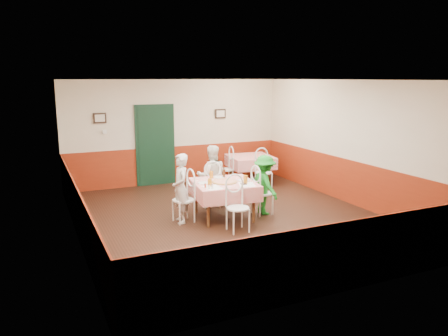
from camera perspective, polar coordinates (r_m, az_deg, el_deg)
name	(u,v)px	position (r m, az deg, el deg)	size (l,w,h in m)	color
floor	(230,218)	(9.07, 0.84, -6.54)	(7.00, 7.00, 0.00)	black
ceiling	(231,80)	(8.62, 0.89, 11.44)	(7.00, 7.00, 0.00)	white
back_wall	(176,132)	(11.96, -6.30, 4.73)	(6.00, 0.10, 2.80)	beige
front_wall	(346,192)	(5.83, 15.66, -3.05)	(6.00, 0.10, 2.80)	beige
left_wall	(73,163)	(7.96, -19.10, 0.63)	(0.10, 7.00, 2.80)	beige
right_wall	(350,142)	(10.36, 16.09, 3.26)	(0.10, 7.00, 2.80)	beige
wainscot_back	(177,164)	(12.09, -6.18, 0.48)	(6.00, 0.03, 1.00)	maroon
wainscot_front	(342,257)	(6.12, 15.10, -11.19)	(6.00, 0.03, 1.00)	maroon
wainscot_left	(78,213)	(8.17, -18.57, -5.57)	(0.03, 7.00, 1.00)	maroon
wainscot_right	(347,181)	(10.51, 15.75, -1.60)	(0.03, 7.00, 1.00)	maroon
door	(155,146)	(11.79, -8.96, 2.84)	(0.96, 0.06, 2.10)	black
picture_left	(100,118)	(11.41, -15.92, 6.29)	(0.32, 0.03, 0.26)	black
picture_right	(220,114)	(12.33, -0.48, 7.11)	(0.32, 0.03, 0.26)	black
thermostat	(105,132)	(11.46, -15.32, 4.58)	(0.10, 0.03, 0.10)	white
main_table	(224,200)	(8.98, 0.00, -4.22)	(1.22, 1.22, 0.77)	red
second_table	(250,170)	(11.92, 3.44, -0.24)	(1.12, 1.12, 0.77)	red
chair_left	(183,200)	(8.75, -5.32, -4.20)	(0.42, 0.42, 0.90)	white
chair_right	(262,193)	(9.25, 5.02, -3.31)	(0.42, 0.42, 0.90)	white
chair_far	(212,187)	(9.75, -1.54, -2.49)	(0.42, 0.42, 0.90)	white
chair_near	(238,208)	(8.19, 1.84, -5.27)	(0.42, 0.42, 0.90)	white
chair_second_a	(225,170)	(11.58, 0.16, -0.20)	(0.42, 0.42, 0.90)	white
chair_second_b	(264,173)	(11.26, 5.22, -0.59)	(0.42, 0.42, 0.90)	white
pizza	(224,182)	(8.84, 0.06, -1.79)	(0.50, 0.50, 0.03)	#B74723
plate_left	(204,183)	(8.77, -2.66, -1.97)	(0.25, 0.25, 0.01)	white
plate_right	(244,180)	(9.00, 2.59, -1.62)	(0.25, 0.25, 0.01)	white
plate_far	(219,177)	(9.26, -0.67, -1.22)	(0.25, 0.25, 0.01)	white
glass_a	(210,183)	(8.51, -1.87, -1.91)	(0.08, 0.08, 0.15)	#BF7219
glass_b	(245,179)	(8.79, 2.82, -1.48)	(0.08, 0.08, 0.16)	#BF7219
glass_c	(211,175)	(9.22, -1.67, -0.86)	(0.08, 0.08, 0.15)	#BF7219
beer_bottle	(224,173)	(9.26, -0.01, -0.62)	(0.06, 0.06, 0.21)	#381C0A
shaker_a	(209,187)	(8.33, -1.95, -2.43)	(0.04, 0.04, 0.09)	silver
shaker_b	(212,186)	(8.34, -1.55, -2.42)	(0.04, 0.04, 0.09)	silver
shaker_c	(205,185)	(8.42, -2.45, -2.29)	(0.04, 0.04, 0.09)	#B23319
menu_left	(213,188)	(8.43, -1.47, -2.56)	(0.30, 0.40, 0.00)	white
menu_right	(247,184)	(8.68, 3.00, -2.16)	(0.30, 0.40, 0.00)	white
wallet	(244,184)	(8.69, 2.60, -2.09)	(0.11, 0.09, 0.02)	black
diner_left	(181,188)	(8.67, -5.67, -2.68)	(0.51, 0.33, 1.39)	gray
diner_far	(212,176)	(9.74, -1.63, -1.04)	(0.67, 0.52, 1.38)	gray
diner_right	(265,185)	(9.22, 5.33, -2.20)	(0.81, 0.47, 1.26)	gray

